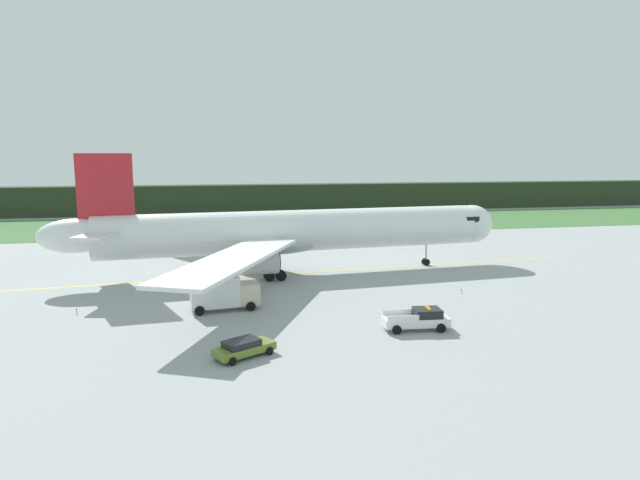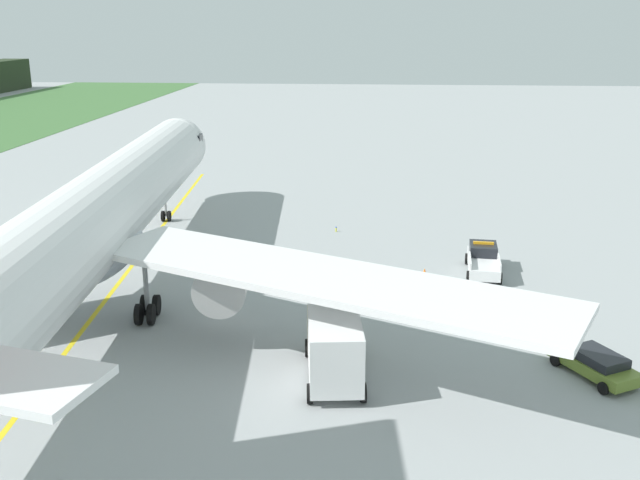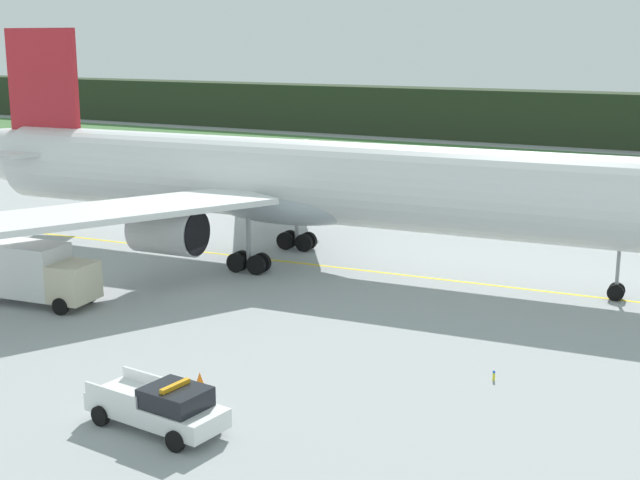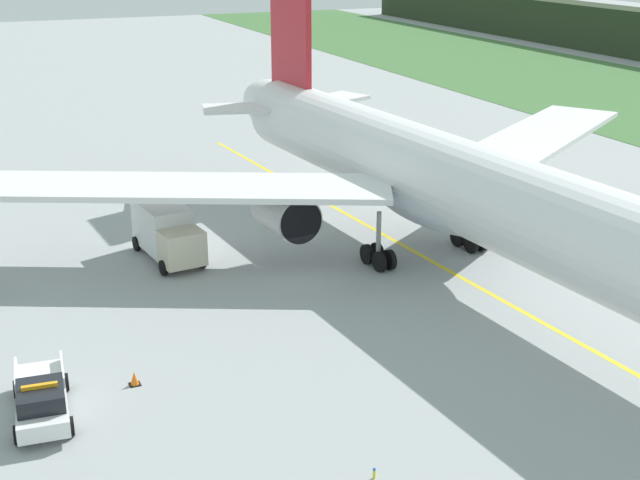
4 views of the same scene
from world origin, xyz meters
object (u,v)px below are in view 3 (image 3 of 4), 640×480
(ops_pickup_truck, at_px, (160,406))
(apron_cone, at_px, (200,379))
(airliner, at_px, (308,183))
(catering_truck, at_px, (37,272))

(ops_pickup_truck, bearing_deg, apron_cone, 107.37)
(ops_pickup_truck, xyz_separation_m, apron_cone, (-1.25, 3.99, -0.61))
(airliner, height_order, catering_truck, airliner)
(airliner, xyz_separation_m, ops_pickup_truck, (7.46, -23.68, -4.28))
(ops_pickup_truck, distance_m, catering_truck, 18.37)
(catering_truck, bearing_deg, ops_pickup_truck, -29.99)
(airliner, bearing_deg, apron_cone, -72.49)
(ops_pickup_truck, bearing_deg, airliner, 107.49)
(airliner, relative_size, ops_pickup_truck, 9.98)
(apron_cone, bearing_deg, ops_pickup_truck, -72.63)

